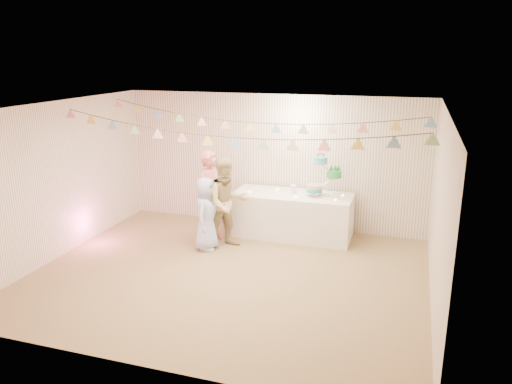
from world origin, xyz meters
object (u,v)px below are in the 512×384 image
(person_adult_b, at_px, (227,203))
(person_adult_a, at_px, (212,196))
(cake_stand, at_px, (323,180))
(table, at_px, (292,215))
(person_child, at_px, (206,214))

(person_adult_b, bearing_deg, person_adult_a, 104.54)
(cake_stand, bearing_deg, person_adult_b, -148.32)
(table, bearing_deg, cake_stand, 5.19)
(cake_stand, bearing_deg, person_child, -148.43)
(table, height_order, person_adult_b, person_adult_b)
(table, height_order, cake_stand, cake_stand)
(person_child, bearing_deg, table, -51.09)
(person_adult_a, distance_m, person_adult_b, 0.45)
(table, height_order, person_child, person_child)
(table, xyz_separation_m, person_child, (-1.28, -1.08, 0.24))
(cake_stand, xyz_separation_m, person_adult_b, (-1.52, -0.94, -0.31))
(table, relative_size, person_child, 1.69)
(person_child, bearing_deg, person_adult_b, -60.06)
(person_adult_a, xyz_separation_m, person_adult_b, (0.39, -0.23, -0.03))
(person_child, bearing_deg, cake_stand, -59.52)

